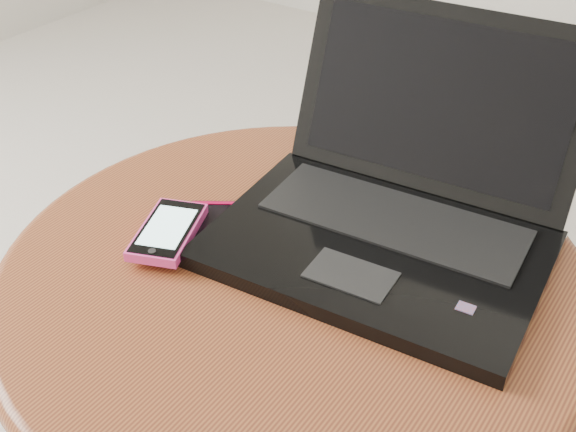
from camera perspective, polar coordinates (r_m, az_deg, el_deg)
The scene contains 4 objects.
table at distance 0.87m, azimuth 0.38°, elevation -9.46°, with size 0.65×0.65×0.52m.
laptop at distance 0.82m, azimuth 8.35°, elevation 0.95°, with size 0.38×0.35×0.22m.
phone_black at distance 0.84m, azimuth -6.06°, elevation -1.00°, with size 0.10×0.11×0.01m.
phone_pink at distance 0.83m, azimuth -9.36°, elevation -1.17°, with size 0.09×0.12×0.01m.
Camera 1 is at (0.31, -0.42, 1.01)m, focal length 45.59 mm.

